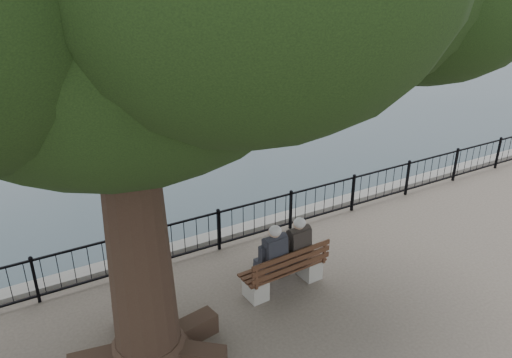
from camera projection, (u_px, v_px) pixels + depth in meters
harbor at (246, 246)px, 12.87m from camera, size 260.00×260.00×1.20m
railing at (256, 218)px, 12.04m from camera, size 22.06×0.06×1.00m
bench at (285, 273)px, 10.31m from camera, size 1.92×0.67×1.00m
person_left at (270, 260)px, 10.10m from camera, size 0.48×0.80×1.58m
person_right at (294, 251)px, 10.39m from camera, size 0.48×0.80×1.58m
lion_monument at (42, 10)px, 50.27m from camera, size 6.23×6.23×9.13m
sailboat_d at (253, 66)px, 34.77m from camera, size 2.76×5.87×10.69m
sailboat_f at (58, 67)px, 34.18m from camera, size 3.66×6.25×12.50m
sailboat_g at (137, 45)px, 42.97m from camera, size 2.21×5.43×10.34m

